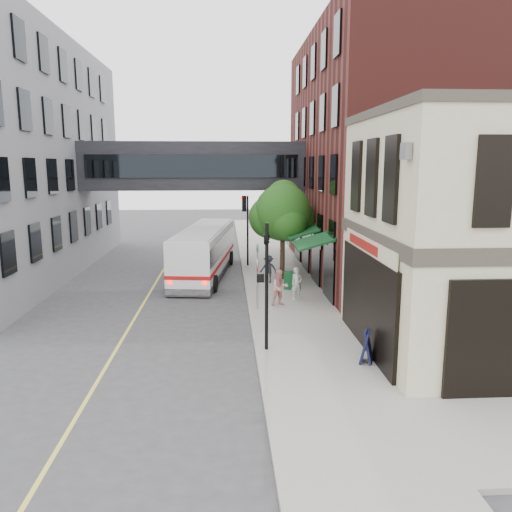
{
  "coord_description": "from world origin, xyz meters",
  "views": [
    {
      "loc": [
        -0.98,
        -14.74,
        6.59
      ],
      "look_at": [
        0.2,
        4.78,
        3.0
      ],
      "focal_mm": 35.0,
      "sensor_mm": 36.0,
      "label": 1
    }
  ],
  "objects": [
    {
      "name": "ground",
      "position": [
        0.0,
        0.0,
        0.0
      ],
      "size": [
        120.0,
        120.0,
        0.0
      ],
      "primitive_type": "plane",
      "color": "#38383A",
      "rests_on": "ground"
    },
    {
      "name": "sidewalk_main",
      "position": [
        2.0,
        14.0,
        0.07
      ],
      "size": [
        4.0,
        60.0,
        0.15
      ],
      "primitive_type": "cube",
      "color": "gray",
      "rests_on": "ground"
    },
    {
      "name": "corner_building",
      "position": [
        8.97,
        2.0,
        4.21
      ],
      "size": [
        10.19,
        8.12,
        8.45
      ],
      "color": "#C4B895",
      "rests_on": "ground"
    },
    {
      "name": "brick_building",
      "position": [
        9.98,
        15.0,
        6.99
      ],
      "size": [
        13.76,
        18.0,
        14.0
      ],
      "color": "#501D19",
      "rests_on": "ground"
    },
    {
      "name": "skyway_bridge",
      "position": [
        -3.0,
        18.0,
        6.5
      ],
      "size": [
        14.0,
        3.18,
        3.0
      ],
      "color": "black",
      "rests_on": "ground"
    },
    {
      "name": "traffic_signal_near",
      "position": [
        0.37,
        2.0,
        2.98
      ],
      "size": [
        0.44,
        0.22,
        4.6
      ],
      "color": "black",
      "rests_on": "sidewalk_main"
    },
    {
      "name": "traffic_signal_far",
      "position": [
        0.26,
        17.0,
        3.34
      ],
      "size": [
        0.53,
        0.28,
        4.5
      ],
      "color": "black",
      "rests_on": "sidewalk_main"
    },
    {
      "name": "street_sign_pole",
      "position": [
        0.39,
        7.0,
        1.93
      ],
      "size": [
        0.08,
        0.75,
        3.0
      ],
      "color": "gray",
      "rests_on": "sidewalk_main"
    },
    {
      "name": "street_tree",
      "position": [
        2.19,
        13.22,
        3.91
      ],
      "size": [
        3.8,
        3.2,
        5.6
      ],
      "color": "#382619",
      "rests_on": "sidewalk_main"
    },
    {
      "name": "lane_marking",
      "position": [
        -5.0,
        10.0,
        0.01
      ],
      "size": [
        0.12,
        40.0,
        0.01
      ],
      "primitive_type": "cube",
      "color": "#D8CC4C",
      "rests_on": "ground"
    },
    {
      "name": "bus",
      "position": [
        -2.28,
        14.7,
        1.59
      ],
      "size": [
        3.64,
        10.75,
        2.84
      ],
      "color": "white",
      "rests_on": "ground"
    },
    {
      "name": "pedestrian_a",
      "position": [
        2.4,
        8.53,
        0.94
      ],
      "size": [
        0.67,
        0.56,
        1.57
      ],
      "primitive_type": "imported",
      "rotation": [
        0.0,
        0.0,
        0.37
      ],
      "color": "silver",
      "rests_on": "sidewalk_main"
    },
    {
      "name": "pedestrian_b",
      "position": [
        1.48,
        7.57,
        0.99
      ],
      "size": [
        0.98,
        0.87,
        1.68
      ],
      "primitive_type": "imported",
      "rotation": [
        0.0,
        0.0,
        0.33
      ],
      "color": "pink",
      "rests_on": "sidewalk_main"
    },
    {
      "name": "pedestrian_c",
      "position": [
        1.33,
        12.04,
        0.93
      ],
      "size": [
        1.12,
        0.83,
        1.55
      ],
      "primitive_type": "imported",
      "rotation": [
        0.0,
        0.0,
        -0.28
      ],
      "color": "#212129",
      "rests_on": "sidewalk_main"
    },
    {
      "name": "newspaper_box",
      "position": [
        2.26,
        10.62,
        0.61
      ],
      "size": [
        0.48,
        0.43,
        0.92
      ],
      "primitive_type": "cube",
      "rotation": [
        0.0,
        0.0,
        -0.05
      ],
      "color": "#125125",
      "rests_on": "sidewalk_main"
    },
    {
      "name": "sandwich_board",
      "position": [
        3.6,
        0.61,
        0.69
      ],
      "size": [
        0.59,
        0.71,
        1.08
      ],
      "primitive_type": "cube",
      "rotation": [
        0.0,
        0.0,
        -0.39
      ],
      "color": "black",
      "rests_on": "sidewalk_main"
    }
  ]
}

